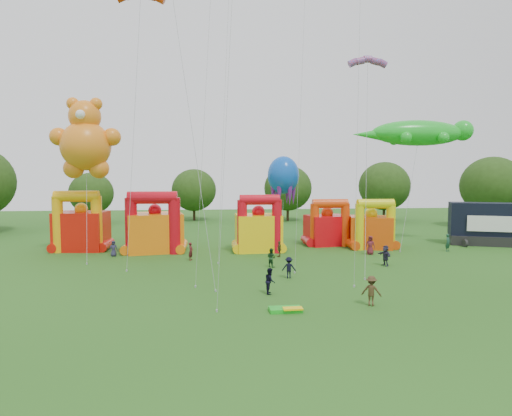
{
  "coord_description": "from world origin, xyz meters",
  "views": [
    {
      "loc": [
        -4.53,
        -22.62,
        8.63
      ],
      "look_at": [
        -0.91,
        18.0,
        5.32
      ],
      "focal_mm": 32.0,
      "sensor_mm": 36.0,
      "label": 1
    }
  ],
  "objects": [
    {
      "name": "ground",
      "position": [
        0.0,
        0.0,
        0.0
      ],
      "size": [
        160.0,
        160.0,
        0.0
      ],
      "primitive_type": "plane",
      "color": "#255317",
      "rests_on": "ground"
    },
    {
      "name": "tree_ring",
      "position": [
        -1.18,
        0.61,
        6.26
      ],
      "size": [
        123.45,
        125.55,
        12.07
      ],
      "color": "#352314",
      "rests_on": "ground"
    },
    {
      "name": "bouncy_castle_0",
      "position": [
        -19.16,
        28.16,
        2.49
      ],
      "size": [
        5.51,
        4.58,
        6.57
      ],
      "color": "red",
      "rests_on": "ground"
    },
    {
      "name": "bouncy_castle_1",
      "position": [
        -11.02,
        26.41,
        2.47
      ],
      "size": [
        6.42,
        5.52,
        6.55
      ],
      "color": "orange",
      "rests_on": "ground"
    },
    {
      "name": "bouncy_castle_2",
      "position": [
        0.07,
        25.82,
        2.36
      ],
      "size": [
        4.94,
        4.06,
        6.18
      ],
      "color": "yellow",
      "rests_on": "ground"
    },
    {
      "name": "bouncy_castle_3",
      "position": [
        8.49,
        29.25,
        2.09
      ],
      "size": [
        5.18,
        4.46,
        5.46
      ],
      "color": "red",
      "rests_on": "ground"
    },
    {
      "name": "bouncy_castle_4",
      "position": [
        12.89,
        26.7,
        2.14
      ],
      "size": [
        5.3,
        4.66,
        5.59
      ],
      "color": "#D7450B",
      "rests_on": "ground"
    },
    {
      "name": "stage_trailer",
      "position": [
        26.86,
        27.77,
        2.4
      ],
      "size": [
        8.18,
        5.29,
        4.98
      ],
      "color": "black",
      "rests_on": "ground"
    },
    {
      "name": "teddy_bear_kite",
      "position": [
        -17.54,
        24.92,
        9.7
      ],
      "size": [
        7.11,
        7.97,
        16.17
      ],
      "color": "orange",
      "rests_on": "ground"
    },
    {
      "name": "gecko_kite",
      "position": [
        17.84,
        27.61,
        8.34
      ],
      "size": [
        14.59,
        8.13,
        14.72
      ],
      "color": "green",
      "rests_on": "ground"
    },
    {
      "name": "octopus_kite",
      "position": [
        3.4,
        30.46,
        5.78
      ],
      "size": [
        3.79,
        8.68,
        10.51
      ],
      "color": "blue",
      "rests_on": "ground"
    },
    {
      "name": "parafoil_kites",
      "position": [
        1.74,
        15.87,
        11.09
      ],
      "size": [
        26.07,
        13.77,
        25.99
      ],
      "color": "#BF090B",
      "rests_on": "ground"
    },
    {
      "name": "diamond_kites",
      "position": [
        -0.85,
        15.32,
        17.43
      ],
      "size": [
        14.39,
        21.25,
        43.04
      ],
      "color": "#E1450A",
      "rests_on": "ground"
    },
    {
      "name": "folded_kite_bundle",
      "position": [
        -0.23,
        4.54,
        0.14
      ],
      "size": [
        2.04,
        1.16,
        0.31
      ],
      "color": "green",
      "rests_on": "ground"
    },
    {
      "name": "spectator_0",
      "position": [
        -14.86,
        24.12,
        0.8
      ],
      "size": [
        0.87,
        0.66,
        1.6
      ],
      "primitive_type": "imported",
      "rotation": [
        0.0,
        0.0,
        0.21
      ],
      "color": "#2A2843",
      "rests_on": "ground"
    },
    {
      "name": "spectator_1",
      "position": [
        -6.95,
        21.41,
        0.87
      ],
      "size": [
        0.59,
        0.73,
        1.74
      ],
      "primitive_type": "imported",
      "rotation": [
        0.0,
        0.0,
        1.27
      ],
      "color": "#4C1518",
      "rests_on": "ground"
    },
    {
      "name": "spectator_2",
      "position": [
        0.43,
        17.58,
        0.86
      ],
      "size": [
        1.05,
        1.05,
        1.72
      ],
      "primitive_type": "imported",
      "rotation": [
        0.0,
        0.0,
        2.34
      ],
      "color": "#183C1B",
      "rests_on": "ground"
    },
    {
      "name": "spectator_3",
      "position": [
        1.33,
        13.21,
        0.87
      ],
      "size": [
        1.23,
        0.86,
        1.73
      ],
      "primitive_type": "imported",
      "rotation": [
        0.0,
        0.0,
        2.94
      ],
      "color": "black",
      "rests_on": "ground"
    },
    {
      "name": "spectator_4",
      "position": [
        1.85,
        22.37,
        0.81
      ],
      "size": [
        0.7,
        1.03,
        1.62
      ],
      "primitive_type": "imported",
      "rotation": [
        0.0,
        0.0,
        4.36
      ],
      "color": "#483F1D",
      "rests_on": "ground"
    },
    {
      "name": "spectator_5",
      "position": [
        10.88,
        17.23,
        0.95
      ],
      "size": [
        1.01,
        1.84,
        1.89
      ],
      "primitive_type": "imported",
      "rotation": [
        0.0,
        0.0,
        4.98
      ],
      "color": "#2A263F",
      "rests_on": "ground"
    },
    {
      "name": "spectator_6",
      "position": [
        11.39,
        22.78,
        0.98
      ],
      "size": [
        1.11,
        0.93,
        1.95
      ],
      "primitive_type": "imported",
      "rotation": [
        0.0,
        0.0,
        5.9
      ],
      "color": "maroon",
      "rests_on": "ground"
    },
    {
      "name": "spectator_7",
      "position": [
        20.39,
        23.93,
        0.94
      ],
      "size": [
        0.82,
        0.77,
        1.88
      ],
      "primitive_type": "imported",
      "rotation": [
        0.0,
        0.0,
        0.65
      ],
      "color": "#1B4431",
      "rests_on": "ground"
    },
    {
      "name": "spectator_8",
      "position": [
        -0.74,
        8.71,
        0.92
      ],
      "size": [
        0.79,
        0.96,
        1.83
      ],
      "primitive_type": "imported",
      "rotation": [
        0.0,
        0.0,
        1.46
      ],
      "color": "black",
      "rests_on": "ground"
    },
    {
      "name": "spectator_9",
      "position": [
        5.39,
        5.28,
        0.97
      ],
      "size": [
        1.44,
        1.2,
        1.94
      ],
      "primitive_type": "imported",
      "rotation": [
        0.0,
        0.0,
        2.68
      ],
      "color": "#402E19",
      "rests_on": "ground"
    }
  ]
}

